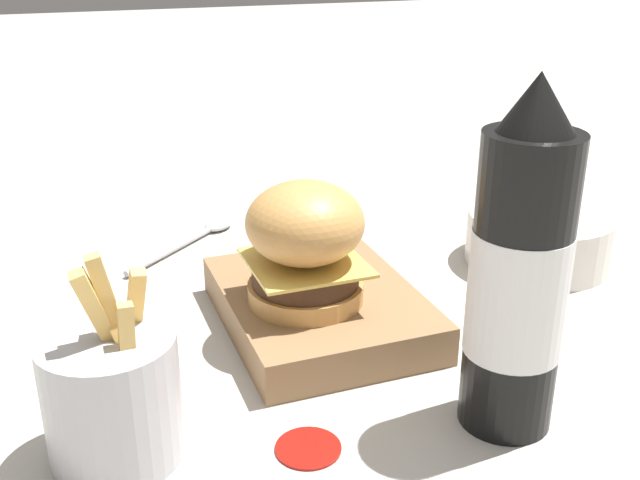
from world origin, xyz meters
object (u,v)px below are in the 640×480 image
Objects in this scene: serving_board at (320,308)px; burger at (305,243)px; fries_basket at (113,394)px; ketchup_bottle at (519,278)px; side_bowl at (538,237)px; spoon at (202,233)px.

serving_board is 0.08m from burger.
ketchup_bottle is at bearing -102.30° from fries_basket.
serving_board is 1.98× the size of burger.
fries_basket is (-0.12, 0.19, 0.03)m from serving_board.
fries_basket is (0.06, 0.27, -0.07)m from ketchup_bottle.
burger is 0.20m from ketchup_bottle.
fries_basket reaches higher than serving_board.
burger is (-0.01, 0.02, 0.07)m from serving_board.
fries_basket is 0.50m from side_bowl.
ketchup_bottle is at bearing 140.08° from side_bowl.
fries_basket is (-0.11, 0.18, -0.04)m from burger.
burger is at bearing -121.94° from spoon.
ketchup_bottle is 1.67× the size of side_bowl.
burger is 0.21m from fries_basket.
spoon is at bearing 12.98° from serving_board.
burger reaches higher than spoon.
ketchup_bottle is 0.29m from fries_basket.
serving_board is 0.23m from fries_basket.
spoon is (0.37, -0.14, -0.04)m from fries_basket.
burger is at bearing 102.21° from side_bowl.
side_bowl is 0.38m from spoon.
side_bowl reaches higher than serving_board.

